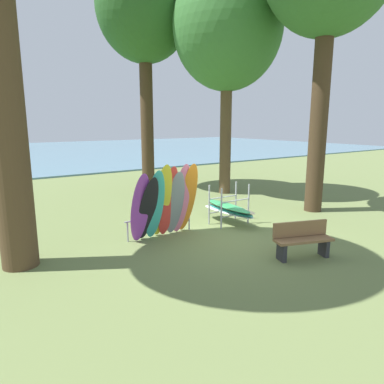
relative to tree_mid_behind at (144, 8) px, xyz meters
name	(u,v)px	position (x,y,z in m)	size (l,w,h in m)	color
ground_plane	(228,239)	(-1.75, -8.05, -8.10)	(80.00, 80.00, 0.00)	olive
lake_water	(24,153)	(-1.75, 23.76, -8.05)	(80.00, 36.00, 0.10)	slate
tree_mid_behind	(144,8)	(0.00, 0.00, 0.00)	(4.29, 4.29, 10.69)	#42301E
tree_far_left_back	(228,27)	(2.24, -3.09, -1.09)	(4.57, 4.57, 9.69)	brown
leaning_board_pile	(165,203)	(-3.14, -7.02, -7.11)	(2.10, 0.92, 2.11)	purple
board_storage_rack	(229,208)	(-0.79, -6.92, -7.60)	(1.15, 2.13, 1.25)	#9EA0A5
park_bench	(302,239)	(-1.18, -10.03, -7.64)	(1.46, 0.86, 0.85)	#2D2D33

